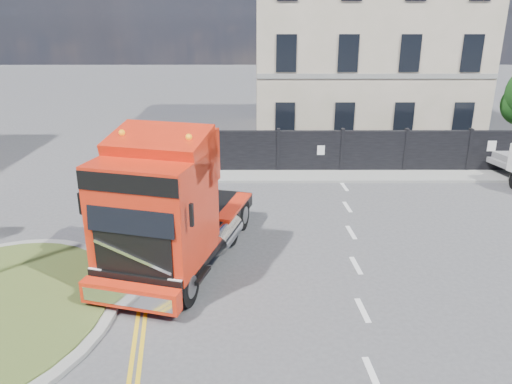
{
  "coord_description": "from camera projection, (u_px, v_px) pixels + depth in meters",
  "views": [
    {
      "loc": [
        -0.1,
        -13.79,
        7.22
      ],
      "look_at": [
        -0.07,
        1.17,
        1.8
      ],
      "focal_mm": 35.0,
      "sensor_mm": 36.0,
      "label": 1
    }
  ],
  "objects": [
    {
      "name": "ground",
      "position": [
        258.0,
        259.0,
        15.43
      ],
      "size": [
        120.0,
        120.0,
        0.0
      ],
      "primitive_type": "plane",
      "color": "#424244",
      "rests_on": "ground"
    },
    {
      "name": "hoarding_fence",
      "position": [
        396.0,
        151.0,
        23.56
      ],
      "size": [
        18.8,
        0.25,
        2.0
      ],
      "color": "black",
      "rests_on": "ground"
    },
    {
      "name": "georgian_building",
      "position": [
        360.0,
        38.0,
        28.99
      ],
      "size": [
        12.3,
        10.3,
        12.8
      ],
      "color": "beige",
      "rests_on": "ground"
    },
    {
      "name": "pavement_far",
      "position": [
        387.0,
        176.0,
        23.03
      ],
      "size": [
        20.0,
        1.6,
        0.12
      ],
      "primitive_type": "cube",
      "color": "gray",
      "rests_on": "ground"
    },
    {
      "name": "truck",
      "position": [
        167.0,
        213.0,
        14.06
      ],
      "size": [
        4.31,
        7.44,
        4.2
      ],
      "rotation": [
        0.0,
        0.0,
        -0.26
      ],
      "color": "black",
      "rests_on": "ground"
    }
  ]
}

